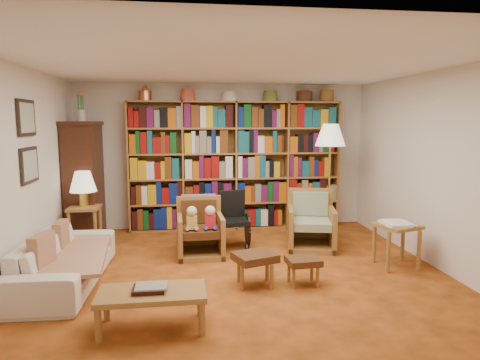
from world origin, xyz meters
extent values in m
plane|color=#BB531C|center=(0.00, 0.00, 0.00)|extent=(5.00, 5.00, 0.00)
plane|color=white|center=(0.00, 0.00, 2.50)|extent=(5.00, 5.00, 0.00)
plane|color=silver|center=(0.00, 2.50, 1.25)|extent=(5.00, 0.00, 5.00)
plane|color=silver|center=(0.00, -2.50, 1.25)|extent=(5.00, 0.00, 5.00)
plane|color=silver|center=(-2.50, 0.00, 1.25)|extent=(0.00, 5.00, 5.00)
plane|color=silver|center=(2.50, 0.00, 1.25)|extent=(0.00, 5.00, 5.00)
cube|color=#A46F33|center=(0.20, 2.34, 1.10)|extent=(3.60, 0.30, 2.20)
cube|color=#3D1F10|center=(-2.25, 2.00, 0.90)|extent=(0.45, 0.90, 1.80)
cube|color=#3D1F10|center=(-2.25, 2.00, 1.83)|extent=(0.50, 0.95, 0.06)
cylinder|color=beige|center=(-2.25, 2.00, 1.95)|extent=(0.12, 0.12, 0.18)
cube|color=black|center=(-2.48, 0.30, 1.90)|extent=(0.03, 0.52, 0.42)
cube|color=gray|center=(-2.46, 0.30, 1.90)|extent=(0.01, 0.44, 0.34)
cube|color=black|center=(-2.48, 0.30, 1.35)|extent=(0.03, 0.52, 0.42)
cube|color=gray|center=(-2.46, 0.30, 1.35)|extent=(0.01, 0.44, 0.34)
imported|color=beige|center=(-2.05, -0.01, 0.28)|extent=(1.94, 0.81, 0.56)
cube|color=beige|center=(-2.00, -0.01, 0.30)|extent=(0.96, 1.59, 0.04)
cube|color=maroon|center=(-2.18, 0.34, 0.45)|extent=(0.11, 0.35, 0.35)
cube|color=maroon|center=(-2.18, -0.36, 0.45)|extent=(0.19, 0.39, 0.37)
cube|color=#A46F33|center=(-2.15, 1.45, 0.60)|extent=(0.44, 0.44, 0.04)
cylinder|color=#A46F33|center=(-2.33, 1.27, 0.29)|extent=(0.05, 0.05, 0.58)
cylinder|color=#A46F33|center=(-1.97, 1.27, 0.29)|extent=(0.05, 0.05, 0.58)
cylinder|color=#A46F33|center=(-2.33, 1.63, 0.29)|extent=(0.05, 0.05, 0.58)
cylinder|color=#A46F33|center=(-1.97, 1.63, 0.29)|extent=(0.05, 0.05, 0.58)
cylinder|color=gold|center=(-2.15, 1.45, 0.72)|extent=(0.13, 0.13, 0.21)
cone|color=#F7E8CB|center=(-2.15, 1.45, 0.99)|extent=(0.38, 0.38, 0.30)
cube|color=#A46F33|center=(-0.47, 0.84, 0.04)|extent=(0.66, 0.68, 0.07)
cube|color=#A46F33|center=(-0.76, 0.84, 0.28)|extent=(0.08, 0.66, 0.56)
cube|color=#A46F33|center=(-0.18, 0.84, 0.28)|extent=(0.08, 0.66, 0.56)
cube|color=#A46F33|center=(-0.47, 1.13, 0.40)|extent=(0.64, 0.09, 0.79)
cube|color=#472813|center=(-0.47, 0.81, 0.35)|extent=(0.51, 0.57, 0.11)
cube|color=#472813|center=(-0.47, 1.07, 0.58)|extent=(0.50, 0.10, 0.34)
cube|color=#B9314A|center=(-0.47, 1.16, 0.63)|extent=(0.50, 0.07, 0.35)
cube|color=#A46F33|center=(1.16, 0.98, 0.04)|extent=(0.81, 0.83, 0.08)
cube|color=#A46F33|center=(0.85, 0.98, 0.30)|extent=(0.21, 0.70, 0.60)
cube|color=#A46F33|center=(1.46, 0.98, 0.30)|extent=(0.21, 0.70, 0.60)
cube|color=#A46F33|center=(1.16, 1.30, 0.42)|extent=(0.68, 0.22, 0.85)
cube|color=gray|center=(1.16, 0.95, 0.38)|extent=(0.64, 0.69, 0.11)
cube|color=gray|center=(1.16, 1.23, 0.62)|extent=(0.54, 0.20, 0.36)
cube|color=black|center=(0.02, 1.09, 0.41)|extent=(0.47, 0.47, 0.05)
cube|color=black|center=(0.02, 1.29, 0.64)|extent=(0.41, 0.11, 0.41)
cylinder|color=black|center=(-0.21, 1.18, 0.25)|extent=(0.03, 0.51, 0.51)
cylinder|color=black|center=(0.24, 1.18, 0.25)|extent=(0.03, 0.51, 0.51)
cylinder|color=black|center=(-0.15, 0.84, 0.07)|extent=(0.03, 0.15, 0.15)
cylinder|color=black|center=(0.18, 0.84, 0.07)|extent=(0.03, 0.15, 0.15)
cylinder|color=gold|center=(1.65, 1.66, 0.02)|extent=(0.31, 0.31, 0.03)
cylinder|color=gold|center=(1.65, 1.66, 0.77)|extent=(0.03, 0.03, 1.54)
cone|color=#F7E8CB|center=(1.65, 1.66, 1.65)|extent=(0.48, 0.48, 0.35)
cube|color=#A46F33|center=(2.00, 0.05, 0.54)|extent=(0.60, 0.60, 0.04)
cylinder|color=#A46F33|center=(1.80, -0.15, 0.26)|extent=(0.05, 0.05, 0.52)
cylinder|color=#A46F33|center=(2.20, -0.15, 0.26)|extent=(0.05, 0.05, 0.52)
cylinder|color=#A46F33|center=(1.80, 0.25, 0.26)|extent=(0.05, 0.05, 0.52)
cylinder|color=#A46F33|center=(2.20, 0.25, 0.26)|extent=(0.05, 0.05, 0.52)
cube|color=white|center=(2.00, 0.05, 0.58)|extent=(0.41, 0.46, 0.03)
cube|color=#472813|center=(0.10, -0.35, 0.33)|extent=(0.54, 0.50, 0.09)
cylinder|color=#A46F33|center=(-0.06, -0.48, 0.14)|extent=(0.04, 0.04, 0.29)
cylinder|color=#A46F33|center=(0.27, -0.48, 0.14)|extent=(0.04, 0.04, 0.29)
cylinder|color=#A46F33|center=(-0.06, -0.22, 0.14)|extent=(0.04, 0.04, 0.29)
cylinder|color=#A46F33|center=(0.27, -0.22, 0.14)|extent=(0.04, 0.04, 0.29)
cube|color=#472813|center=(0.66, -0.39, 0.28)|extent=(0.39, 0.34, 0.07)
cylinder|color=#A46F33|center=(0.52, -0.50, 0.12)|extent=(0.04, 0.04, 0.24)
cylinder|color=#A46F33|center=(0.79, -0.50, 0.12)|extent=(0.04, 0.04, 0.24)
cylinder|color=#A46F33|center=(0.52, -0.28, 0.12)|extent=(0.04, 0.04, 0.24)
cylinder|color=#A46F33|center=(0.79, -0.28, 0.12)|extent=(0.04, 0.04, 0.24)
cube|color=#A46F33|center=(-0.98, -1.22, 0.32)|extent=(0.97, 0.49, 0.05)
cylinder|color=#A46F33|center=(-1.42, -1.42, 0.15)|extent=(0.06, 0.06, 0.30)
cylinder|color=#A46F33|center=(-0.54, -1.42, 0.15)|extent=(0.06, 0.06, 0.30)
cylinder|color=#A46F33|center=(-1.42, -1.03, 0.15)|extent=(0.06, 0.06, 0.30)
cylinder|color=#A46F33|center=(-0.54, -1.03, 0.15)|extent=(0.06, 0.06, 0.30)
cube|color=brown|center=(-0.98, -1.22, 0.37)|extent=(0.28, 0.22, 0.05)
camera|label=1|loc=(-0.66, -4.96, 1.86)|focal=32.00mm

